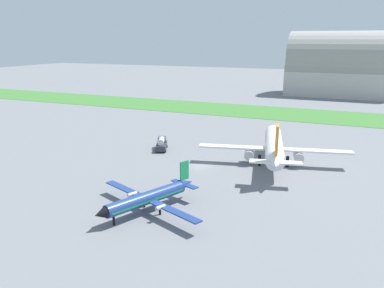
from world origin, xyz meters
The scene contains 6 objects.
ground_plane centered at (0.00, 0.00, 0.00)m, with size 600.00×600.00×0.00m, color slate.
grass_taxiway_strip centered at (0.00, 71.18, 0.04)m, with size 360.00×28.00×0.08m, color #3D7533.
airplane_midfield_jet centered at (14.57, 7.25, 4.26)m, with size 33.12×32.71×11.84m.
airplane_foreground_turboprop centered at (1.28, -25.45, 2.52)m, with size 21.75×18.86×6.88m.
fuel_truck_near_gate centered at (-14.00, 8.40, 1.58)m, with size 4.71×6.92×3.29m.
hangar_distant centered at (21.62, 131.09, 14.06)m, with size 51.88×27.22×31.02m.
Camera 1 is at (30.94, -76.79, 27.12)m, focal length 36.84 mm.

